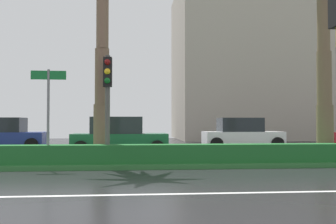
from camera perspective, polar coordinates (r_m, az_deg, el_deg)
ground_plane at (r=15.54m, az=-21.88°, el=-7.05°), size 90.00×42.00×0.10m
median_strip at (r=14.57m, az=-23.02°, el=-6.92°), size 85.50×4.00×0.15m
traffic_signal_median_right at (r=12.66m, az=-9.00°, el=3.47°), size 0.28×0.43×3.52m
street_name_sign at (r=12.70m, az=-17.41°, el=1.27°), size 1.10×0.08×3.00m
car_in_traffic_leading at (r=21.89m, az=-23.37°, el=-3.11°), size 4.30×2.02×1.72m
car_in_traffic_second at (r=17.65m, az=-7.30°, el=-3.63°), size 4.30×2.02×1.72m
car_in_traffic_third at (r=21.56m, az=10.92°, el=-3.24°), size 4.30×2.02×1.72m
building_far_right at (r=37.04m, az=17.11°, el=6.72°), size 20.08×10.41×13.51m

